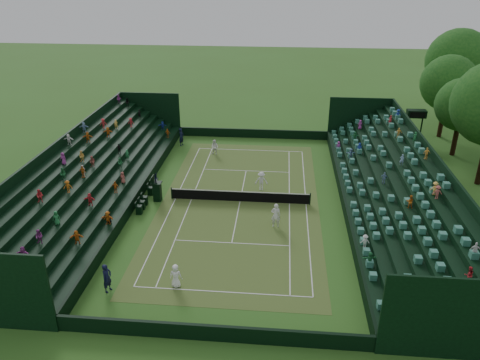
{
  "coord_description": "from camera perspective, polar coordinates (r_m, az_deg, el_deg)",
  "views": [
    {
      "loc": [
        3.19,
        -34.52,
        18.12
      ],
      "look_at": [
        0.0,
        0.0,
        2.0
      ],
      "focal_mm": 35.0,
      "sensor_mm": 36.0,
      "label": 1
    }
  ],
  "objects": [
    {
      "name": "south_grandstand",
      "position": [
        41.44,
        -17.71,
        0.11
      ],
      "size": [
        6.6,
        32.0,
        4.9
      ],
      "color": "black",
      "rests_on": "ground"
    },
    {
      "name": "line_judge_north",
      "position": [
        51.37,
        -7.16,
        5.24
      ],
      "size": [
        0.65,
        0.81,
        1.94
      ],
      "primitive_type": "imported",
      "rotation": [
        0.0,
        0.0,
        1.28
      ],
      "color": "black",
      "rests_on": "ground"
    },
    {
      "name": "player_far_west",
      "position": [
        48.52,
        -3.09,
        4.0
      ],
      "size": [
        0.93,
        0.81,
        1.62
      ],
      "primitive_type": "imported",
      "rotation": [
        0.0,
        0.0,
        -0.29
      ],
      "color": "white",
      "rests_on": "ground"
    },
    {
      "name": "line_judge_south",
      "position": [
        29.76,
        -15.9,
        -11.42
      ],
      "size": [
        0.66,
        0.8,
        1.89
      ],
      "primitive_type": "imported",
      "rotation": [
        0.0,
        0.0,
        1.23
      ],
      "color": "black",
      "rests_on": "ground"
    },
    {
      "name": "player_near_west",
      "position": [
        29.37,
        -7.84,
        -11.51
      ],
      "size": [
        0.78,
        0.52,
        1.57
      ],
      "primitive_type": "imported",
      "rotation": [
        0.0,
        0.0,
        3.11
      ],
      "color": "white",
      "rests_on": "ground"
    },
    {
      "name": "perimeter_wall_south",
      "position": [
        25.84,
        -3.42,
        -18.1
      ],
      "size": [
        17.17,
        0.2,
        1.0
      ],
      "primitive_type": "cube",
      "color": "black",
      "rests_on": "ground"
    },
    {
      "name": "ground",
      "position": [
        39.11,
        -0.0,
        -2.66
      ],
      "size": [
        160.0,
        160.0,
        0.0
      ],
      "primitive_type": "plane",
      "color": "#325F1E",
      "rests_on": "ground"
    },
    {
      "name": "perimeter_wall_east",
      "position": [
        39.11,
        12.49,
        -2.48
      ],
      "size": [
        0.2,
        31.77,
        1.0
      ],
      "primitive_type": "cube",
      "color": "black",
      "rests_on": "ground"
    },
    {
      "name": "tennis_net",
      "position": [
        38.87,
        -0.0,
        -1.97
      ],
      "size": [
        11.67,
        0.1,
        1.06
      ],
      "color": "black",
      "rests_on": "ground"
    },
    {
      "name": "perimeter_wall_north",
      "position": [
        53.49,
        1.58,
        5.7
      ],
      "size": [
        17.17,
        0.2,
        1.0
      ],
      "primitive_type": "cube",
      "color": "black",
      "rests_on": "ground"
    },
    {
      "name": "courtside_chairs",
      "position": [
        40.08,
        -11.21,
        -1.83
      ],
      "size": [
        0.47,
        5.45,
        1.02
      ],
      "color": "black",
      "rests_on": "ground"
    },
    {
      "name": "umpire_chair",
      "position": [
        39.46,
        -10.09,
        -1.09
      ],
      "size": [
        0.79,
        0.79,
        2.48
      ],
      "color": "black",
      "rests_on": "ground"
    },
    {
      "name": "north_grandstand",
      "position": [
        39.44,
        18.65,
        -1.31
      ],
      "size": [
        6.6,
        32.0,
        4.9
      ],
      "color": "black",
      "rests_on": "ground"
    },
    {
      "name": "court_surface",
      "position": [
        39.11,
        -0.0,
        -2.65
      ],
      "size": [
        12.97,
        26.77,
        0.01
      ],
      "primitive_type": "cube",
      "color": "#367025",
      "rests_on": "ground"
    },
    {
      "name": "perimeter_wall_west",
      "position": [
        40.47,
        -12.05,
        -1.46
      ],
      "size": [
        0.2,
        31.77,
        1.0
      ],
      "primitive_type": "cube",
      "color": "black",
      "rests_on": "ground"
    },
    {
      "name": "scoreboard_tower",
      "position": [
        54.66,
        20.69,
        7.43
      ],
      "size": [
        2.0,
        1.0,
        3.7
      ],
      "color": "black",
      "rests_on": "ground"
    },
    {
      "name": "player_far_east",
      "position": [
        40.81,
        2.62,
        -0.12
      ],
      "size": [
        1.15,
        0.73,
        1.7
      ],
      "primitive_type": "imported",
      "rotation": [
        0.0,
        0.0,
        0.09
      ],
      "color": "white",
      "rests_on": "ground"
    },
    {
      "name": "player_near_east",
      "position": [
        35.16,
        4.38,
        -4.31
      ],
      "size": [
        0.73,
        0.5,
        1.96
      ],
      "primitive_type": "imported",
      "rotation": [
        0.0,
        0.0,
        3.18
      ],
      "color": "white",
      "rests_on": "ground"
    }
  ]
}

